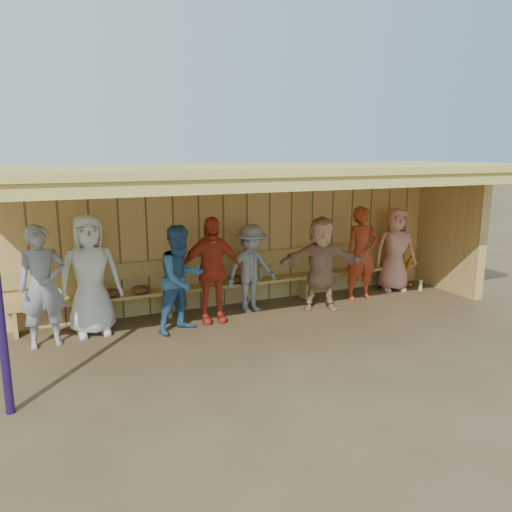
{
  "coord_description": "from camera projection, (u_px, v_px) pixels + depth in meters",
  "views": [
    {
      "loc": [
        -3.17,
        -6.84,
        2.7
      ],
      "look_at": [
        0.0,
        0.35,
        1.05
      ],
      "focal_mm": 35.0,
      "sensor_mm": 36.0,
      "label": 1
    }
  ],
  "objects": [
    {
      "name": "player_e",
      "position": [
        251.0,
        268.0,
        8.46
      ],
      "size": [
        1.06,
        0.74,
        1.51
      ],
      "primitive_type": "imported",
      "rotation": [
        0.0,
        0.0,
        0.2
      ],
      "color": "gray",
      "rests_on": "ground"
    },
    {
      "name": "player_d",
      "position": [
        211.0,
        270.0,
        7.92
      ],
      "size": [
        1.03,
        0.5,
        1.71
      ],
      "primitive_type": "imported",
      "rotation": [
        0.0,
        0.0,
        -0.09
      ],
      "color": "red",
      "rests_on": "ground"
    },
    {
      "name": "player_b",
      "position": [
        90.0,
        275.0,
        7.36
      ],
      "size": [
        0.9,
        0.59,
        1.82
      ],
      "primitive_type": "imported",
      "rotation": [
        0.0,
        0.0,
        0.01
      ],
      "color": "silver",
      "rests_on": "ground"
    },
    {
      "name": "player_h",
      "position": [
        396.0,
        250.0,
        9.75
      ],
      "size": [
        0.93,
        0.76,
        1.63
      ],
      "primitive_type": "imported",
      "rotation": [
        0.0,
        0.0,
        -0.34
      ],
      "color": "#DD8C7C",
      "rests_on": "ground"
    },
    {
      "name": "dugout_structure",
      "position": [
        269.0,
        213.0,
        8.35
      ],
      "size": [
        8.8,
        3.2,
        2.5
      ],
      "color": "tan",
      "rests_on": "ground"
    },
    {
      "name": "player_a",
      "position": [
        42.0,
        286.0,
        6.91
      ],
      "size": [
        0.67,
        0.47,
        1.73
      ],
      "primitive_type": "imported",
      "rotation": [
        0.0,
        0.0,
        0.09
      ],
      "color": "gray",
      "rests_on": "ground"
    },
    {
      "name": "dugout_equipment",
      "position": [
        215.0,
        283.0,
        8.52
      ],
      "size": [
        6.04,
        0.62,
        0.8
      ],
      "color": "orange",
      "rests_on": "ground"
    },
    {
      "name": "ground",
      "position": [
        265.0,
        325.0,
        7.93
      ],
      "size": [
        90.0,
        90.0,
        0.0
      ],
      "primitive_type": "plane",
      "color": "brown",
      "rests_on": "ground"
    },
    {
      "name": "player_g",
      "position": [
        362.0,
        253.0,
        9.16
      ],
      "size": [
        0.68,
        0.5,
        1.72
      ],
      "primitive_type": "imported",
      "rotation": [
        0.0,
        0.0,
        -0.14
      ],
      "color": "#AB381B",
      "rests_on": "ground"
    },
    {
      "name": "player_c",
      "position": [
        181.0,
        279.0,
        7.5
      ],
      "size": [
        0.98,
        0.89,
        1.64
      ],
      "primitive_type": "imported",
      "rotation": [
        0.0,
        0.0,
        0.41
      ],
      "color": "#356192",
      "rests_on": "ground"
    },
    {
      "name": "player_f",
      "position": [
        322.0,
        264.0,
        8.56
      ],
      "size": [
        1.58,
        0.94,
        1.63
      ],
      "primitive_type": "imported",
      "rotation": [
        0.0,
        0.0,
        -0.33
      ],
      "color": "tan",
      "rests_on": "ground"
    },
    {
      "name": "bench",
      "position": [
        239.0,
        277.0,
        8.82
      ],
      "size": [
        7.6,
        0.34,
        0.93
      ],
      "color": "tan",
      "rests_on": "ground"
    }
  ]
}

